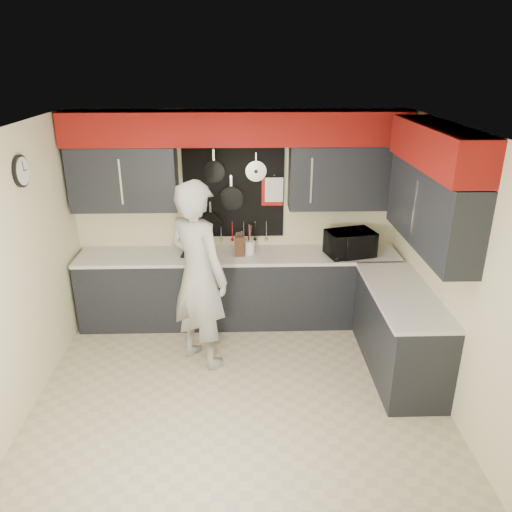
{
  "coord_description": "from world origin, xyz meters",
  "views": [
    {
      "loc": [
        0.04,
        -4.19,
        3.17
      ],
      "look_at": [
        0.18,
        0.5,
        1.27
      ],
      "focal_mm": 35.0,
      "sensor_mm": 36.0,
      "label": 1
    }
  ],
  "objects_px": {
    "knife_block": "(239,246)",
    "person": "(198,276)",
    "microwave": "(350,243)",
    "coffee_maker": "(189,243)",
    "utensil_crock": "(249,247)"
  },
  "relations": [
    {
      "from": "knife_block",
      "to": "person",
      "type": "height_order",
      "value": "person"
    },
    {
      "from": "microwave",
      "to": "coffee_maker",
      "type": "height_order",
      "value": "microwave"
    },
    {
      "from": "utensil_crock",
      "to": "knife_block",
      "type": "bearing_deg",
      "value": -160.0
    },
    {
      "from": "knife_block",
      "to": "person",
      "type": "relative_size",
      "value": 0.12
    },
    {
      "from": "coffee_maker",
      "to": "utensil_crock",
      "type": "bearing_deg",
      "value": 11.2
    },
    {
      "from": "person",
      "to": "microwave",
      "type": "bearing_deg",
      "value": -114.05
    },
    {
      "from": "microwave",
      "to": "knife_block",
      "type": "height_order",
      "value": "microwave"
    },
    {
      "from": "knife_block",
      "to": "utensil_crock",
      "type": "relative_size",
      "value": 1.47
    },
    {
      "from": "knife_block",
      "to": "coffee_maker",
      "type": "distance_m",
      "value": 0.61
    },
    {
      "from": "microwave",
      "to": "utensil_crock",
      "type": "xyz_separation_m",
      "value": [
        -1.2,
        0.08,
        -0.07
      ]
    },
    {
      "from": "coffee_maker",
      "to": "person",
      "type": "xyz_separation_m",
      "value": [
        0.18,
        -0.86,
        -0.05
      ]
    },
    {
      "from": "knife_block",
      "to": "utensil_crock",
      "type": "bearing_deg",
      "value": 18.5
    },
    {
      "from": "coffee_maker",
      "to": "microwave",
      "type": "bearing_deg",
      "value": 8.43
    },
    {
      "from": "microwave",
      "to": "coffee_maker",
      "type": "distance_m",
      "value": 1.94
    },
    {
      "from": "coffee_maker",
      "to": "person",
      "type": "bearing_deg",
      "value": -67.49
    }
  ]
}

